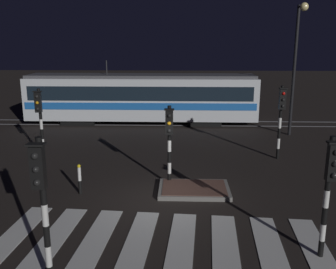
{
  "coord_description": "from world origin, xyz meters",
  "views": [
    {
      "loc": [
        0.55,
        -12.14,
        5.35
      ],
      "look_at": [
        0.01,
        3.86,
        1.4
      ],
      "focal_mm": 40.44,
      "sensor_mm": 36.0,
      "label": 1
    }
  ],
  "objects_px": {
    "traffic_light_kerb_mid_left": "(41,193)",
    "traffic_light_corner_near_right": "(330,181)",
    "traffic_light_corner_far_right": "(281,112)",
    "bollard_island_edge": "(80,179)",
    "traffic_light_corner_far_left": "(40,113)",
    "street_lamp_trackside_right": "(297,55)",
    "traffic_light_median_centre": "(169,134)",
    "tram": "(142,97)"
  },
  "relations": [
    {
      "from": "traffic_light_kerb_mid_left",
      "to": "traffic_light_corner_far_right",
      "type": "bearing_deg",
      "value": 52.64
    },
    {
      "from": "traffic_light_median_centre",
      "to": "traffic_light_corner_far_left",
      "type": "xyz_separation_m",
      "value": [
        -6.01,
        3.14,
        0.15
      ]
    },
    {
      "from": "traffic_light_kerb_mid_left",
      "to": "traffic_light_corner_near_right",
      "type": "height_order",
      "value": "traffic_light_kerb_mid_left"
    },
    {
      "from": "traffic_light_corner_near_right",
      "to": "bollard_island_edge",
      "type": "relative_size",
      "value": 2.86
    },
    {
      "from": "traffic_light_kerb_mid_left",
      "to": "tram",
      "type": "bearing_deg",
      "value": 89.04
    },
    {
      "from": "traffic_light_median_centre",
      "to": "street_lamp_trackside_right",
      "type": "bearing_deg",
      "value": 49.61
    },
    {
      "from": "traffic_light_median_centre",
      "to": "traffic_light_corner_far_left",
      "type": "bearing_deg",
      "value": 152.41
    },
    {
      "from": "tram",
      "to": "traffic_light_corner_far_left",
      "type": "bearing_deg",
      "value": -115.31
    },
    {
      "from": "traffic_light_median_centre",
      "to": "bollard_island_edge",
      "type": "height_order",
      "value": "traffic_light_median_centre"
    },
    {
      "from": "traffic_light_corner_far_left",
      "to": "traffic_light_kerb_mid_left",
      "type": "bearing_deg",
      "value": -69.51
    },
    {
      "from": "tram",
      "to": "street_lamp_trackside_right",
      "type": "bearing_deg",
      "value": -19.7
    },
    {
      "from": "traffic_light_kerb_mid_left",
      "to": "traffic_light_corner_far_left",
      "type": "height_order",
      "value": "traffic_light_kerb_mid_left"
    },
    {
      "from": "traffic_light_corner_far_right",
      "to": "traffic_light_corner_far_left",
      "type": "bearing_deg",
      "value": -178.46
    },
    {
      "from": "traffic_light_median_centre",
      "to": "traffic_light_corner_near_right",
      "type": "bearing_deg",
      "value": -50.8
    },
    {
      "from": "traffic_light_median_centre",
      "to": "traffic_light_corner_far_left",
      "type": "distance_m",
      "value": 6.79
    },
    {
      "from": "traffic_light_median_centre",
      "to": "street_lamp_trackside_right",
      "type": "distance_m",
      "value": 10.84
    },
    {
      "from": "traffic_light_median_centre",
      "to": "tram",
      "type": "bearing_deg",
      "value": 101.01
    },
    {
      "from": "traffic_light_corner_far_left",
      "to": "bollard_island_edge",
      "type": "height_order",
      "value": "traffic_light_corner_far_left"
    },
    {
      "from": "traffic_light_kerb_mid_left",
      "to": "traffic_light_corner_near_right",
      "type": "relative_size",
      "value": 1.09
    },
    {
      "from": "traffic_light_corner_far_right",
      "to": "street_lamp_trackside_right",
      "type": "relative_size",
      "value": 0.47
    },
    {
      "from": "tram",
      "to": "bollard_island_edge",
      "type": "distance_m",
      "value": 12.29
    },
    {
      "from": "traffic_light_corner_far_left",
      "to": "street_lamp_trackside_right",
      "type": "xyz_separation_m",
      "value": [
        12.83,
        4.87,
        2.47
      ]
    },
    {
      "from": "traffic_light_median_centre",
      "to": "tram",
      "type": "distance_m",
      "value": 11.45
    },
    {
      "from": "traffic_light_kerb_mid_left",
      "to": "bollard_island_edge",
      "type": "height_order",
      "value": "traffic_light_kerb_mid_left"
    },
    {
      "from": "traffic_light_corner_far_left",
      "to": "tram",
      "type": "relative_size",
      "value": 0.22
    },
    {
      "from": "traffic_light_kerb_mid_left",
      "to": "tram",
      "type": "xyz_separation_m",
      "value": [
        0.29,
        17.55,
        -0.54
      ]
    },
    {
      "from": "traffic_light_corner_far_right",
      "to": "traffic_light_corner_near_right",
      "type": "xyz_separation_m",
      "value": [
        -0.96,
        -8.36,
        -0.16
      ]
    },
    {
      "from": "traffic_light_kerb_mid_left",
      "to": "traffic_light_corner_far_left",
      "type": "bearing_deg",
      "value": 110.49
    },
    {
      "from": "traffic_light_median_centre",
      "to": "traffic_light_corner_near_right",
      "type": "height_order",
      "value": "traffic_light_corner_near_right"
    },
    {
      "from": "traffic_light_corner_far_right",
      "to": "traffic_light_corner_near_right",
      "type": "bearing_deg",
      "value": -96.54
    },
    {
      "from": "traffic_light_kerb_mid_left",
      "to": "traffic_light_median_centre",
      "type": "height_order",
      "value": "traffic_light_kerb_mid_left"
    },
    {
      "from": "traffic_light_kerb_mid_left",
      "to": "bollard_island_edge",
      "type": "bearing_deg",
      "value": 97.48
    },
    {
      "from": "traffic_light_kerb_mid_left",
      "to": "bollard_island_edge",
      "type": "xyz_separation_m",
      "value": [
        -0.7,
        5.36,
        -1.72
      ]
    },
    {
      "from": "traffic_light_kerb_mid_left",
      "to": "street_lamp_trackside_right",
      "type": "bearing_deg",
      "value": 57.04
    },
    {
      "from": "traffic_light_median_centre",
      "to": "traffic_light_corner_far_right",
      "type": "xyz_separation_m",
      "value": [
        4.97,
        3.44,
        0.24
      ]
    },
    {
      "from": "traffic_light_kerb_mid_left",
      "to": "traffic_light_corner_far_right",
      "type": "height_order",
      "value": "traffic_light_kerb_mid_left"
    },
    {
      "from": "traffic_light_corner_far_right",
      "to": "tram",
      "type": "distance_m",
      "value": 10.6
    },
    {
      "from": "traffic_light_corner_far_right",
      "to": "bollard_island_edge",
      "type": "bearing_deg",
      "value": -151.68
    },
    {
      "from": "traffic_light_kerb_mid_left",
      "to": "traffic_light_corner_near_right",
      "type": "distance_m",
      "value": 6.64
    },
    {
      "from": "traffic_light_median_centre",
      "to": "traffic_light_corner_far_left",
      "type": "relative_size",
      "value": 0.93
    },
    {
      "from": "traffic_light_corner_far_left",
      "to": "tram",
      "type": "xyz_separation_m",
      "value": [
        3.83,
        8.09,
        -0.42
      ]
    },
    {
      "from": "traffic_light_corner_near_right",
      "to": "tram",
      "type": "height_order",
      "value": "tram"
    }
  ]
}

